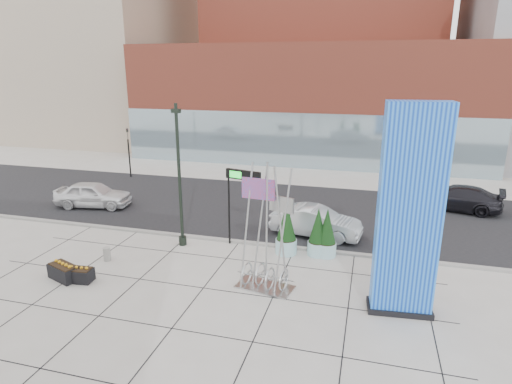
% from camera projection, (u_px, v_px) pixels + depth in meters
% --- Properties ---
extents(ground, '(160.00, 160.00, 0.00)m').
position_uv_depth(ground, '(191.00, 274.00, 19.21)').
color(ground, '#9E9991').
rests_on(ground, ground).
extents(street_asphalt, '(80.00, 12.00, 0.02)m').
position_uv_depth(street_asphalt, '(251.00, 207.00, 28.47)').
color(street_asphalt, black).
rests_on(street_asphalt, ground).
extents(curb_edge, '(80.00, 0.30, 0.12)m').
position_uv_depth(curb_edge, '(221.00, 240.00, 22.90)').
color(curb_edge, gray).
rests_on(curb_edge, ground).
extents(tower_podium, '(34.00, 10.00, 11.00)m').
position_uv_depth(tower_podium, '(307.00, 103.00, 42.40)').
color(tower_podium, '#AE4632').
rests_on(tower_podium, ground).
extents(tower_glass_front, '(34.00, 0.60, 5.00)m').
position_uv_depth(tower_glass_front, '(298.00, 141.00, 38.80)').
color(tower_glass_front, '#8CA5B2').
rests_on(tower_glass_front, ground).
extents(blue_pylon, '(2.45, 1.26, 7.89)m').
position_uv_depth(blue_pylon, '(409.00, 217.00, 15.29)').
color(blue_pylon, '#0C37B9').
rests_on(blue_pylon, ground).
extents(lamp_post, '(0.48, 0.40, 7.30)m').
position_uv_depth(lamp_post, '(180.00, 190.00, 21.58)').
color(lamp_post, black).
rests_on(lamp_post, ground).
extents(public_art_sculpture, '(2.55, 1.60, 5.38)m').
position_uv_depth(public_art_sculpture, '(266.00, 257.00, 17.68)').
color(public_art_sculpture, '#AAADAF').
rests_on(public_art_sculpture, ground).
extents(concrete_bollard, '(0.34, 0.34, 0.66)m').
position_uv_depth(concrete_bollard, '(107.00, 254.00, 20.51)').
color(concrete_bollard, gray).
rests_on(concrete_bollard, ground).
extents(overhead_street_sign, '(1.90, 0.61, 4.07)m').
position_uv_depth(overhead_street_sign, '(242.00, 180.00, 21.42)').
color(overhead_street_sign, black).
rests_on(overhead_street_sign, ground).
extents(round_planter_east, '(0.98, 0.98, 2.45)m').
position_uv_depth(round_planter_east, '(327.00, 234.00, 20.80)').
color(round_planter_east, '#9CCDD3').
rests_on(round_planter_east, ground).
extents(round_planter_mid, '(0.98, 0.98, 2.45)m').
position_uv_depth(round_planter_mid, '(318.00, 233.00, 20.91)').
color(round_planter_mid, '#9CCDD3').
rests_on(round_planter_mid, ground).
extents(round_planter_west, '(1.06, 1.06, 2.66)m').
position_uv_depth(round_planter_west, '(286.00, 230.00, 21.06)').
color(round_planter_west, '#9CCDD3').
rests_on(round_planter_west, ground).
extents(box_planter_north, '(1.63, 1.20, 0.80)m').
position_uv_depth(box_planter_north, '(64.00, 271.00, 18.72)').
color(box_planter_north, black).
rests_on(box_planter_north, ground).
extents(box_planter_south, '(1.37, 0.78, 0.72)m').
position_uv_depth(box_planter_south, '(77.00, 274.00, 18.53)').
color(box_planter_south, black).
rests_on(box_planter_south, ground).
extents(car_white_west, '(5.18, 2.76, 1.68)m').
position_uv_depth(car_white_west, '(93.00, 195.00, 28.24)').
color(car_white_west, silver).
rests_on(car_white_west, ground).
extents(car_silver_mid, '(5.11, 2.38, 1.62)m').
position_uv_depth(car_silver_mid, '(316.00, 222.00, 23.35)').
color(car_silver_mid, '#B8BCC1').
rests_on(car_silver_mid, ground).
extents(car_dark_east, '(5.88, 3.44, 1.60)m').
position_uv_depth(car_dark_east, '(456.00, 198.00, 27.67)').
color(car_dark_east, black).
rests_on(car_dark_east, ground).
extents(traffic_signal, '(0.15, 0.18, 4.10)m').
position_uv_depth(traffic_signal, '(129.00, 150.00, 35.46)').
color(traffic_signal, black).
rests_on(traffic_signal, ground).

